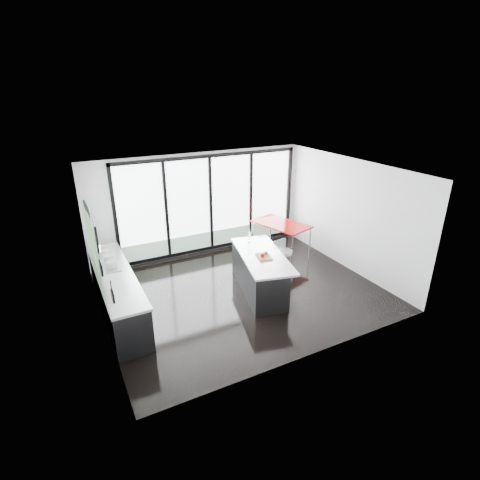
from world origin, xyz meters
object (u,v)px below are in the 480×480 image
island (258,272)px  red_table (281,237)px  bar_stool_near (283,265)px  bar_stool_far (267,258)px

island → red_table: 2.34m
island → bar_stool_near: (0.78, 0.16, -0.07)m
bar_stool_far → bar_stool_near: bearing=-78.6°
bar_stool_near → island: bearing=-175.3°
bar_stool_near → red_table: bearing=52.0°
bar_stool_near → bar_stool_far: 0.62m
island → bar_stool_far: 1.04m
island → red_table: island is taller
red_table → island: bearing=-135.4°
island → bar_stool_near: size_ratio=3.05×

